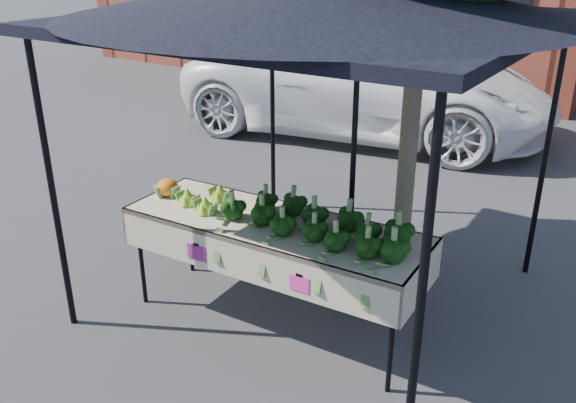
% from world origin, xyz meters
% --- Properties ---
extents(ground, '(90.00, 90.00, 0.00)m').
position_xyz_m(ground, '(0.00, 0.00, 0.00)').
color(ground, '#363639').
extents(table, '(2.43, 0.91, 0.90)m').
position_xyz_m(table, '(0.14, 0.09, 0.45)').
color(table, '#C1B199').
rests_on(table, ground).
extents(canopy, '(3.16, 3.16, 2.74)m').
position_xyz_m(canopy, '(0.22, 0.62, 1.37)').
color(canopy, black).
rests_on(canopy, ground).
extents(broccoli_heap, '(1.52, 0.55, 0.23)m').
position_xyz_m(broccoli_heap, '(0.50, 0.11, 1.02)').
color(broccoli_heap, black).
rests_on(broccoli_heap, table).
extents(romanesco_cluster, '(0.41, 0.45, 0.18)m').
position_xyz_m(romanesco_cluster, '(-0.52, 0.07, 0.99)').
color(romanesco_cluster, '#9BB738').
rests_on(romanesco_cluster, table).
extents(cauliflower_pair, '(0.18, 0.18, 0.16)m').
position_xyz_m(cauliflower_pair, '(-0.91, 0.04, 0.98)').
color(cauliflower_pair, orange).
rests_on(cauliflower_pair, table).
extents(street_tree, '(2.12, 2.12, 4.17)m').
position_xyz_m(street_tree, '(0.85, 0.94, 2.09)').
color(street_tree, '#1E4C14').
rests_on(street_tree, ground).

